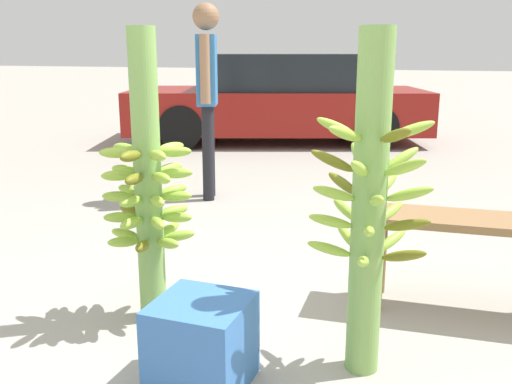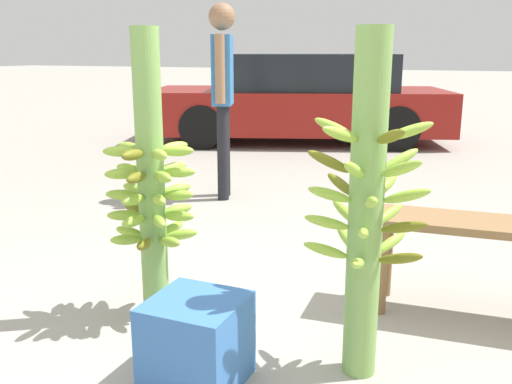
# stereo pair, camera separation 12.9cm
# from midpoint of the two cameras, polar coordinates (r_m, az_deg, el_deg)

# --- Properties ---
(ground_plane) EXTENTS (80.00, 80.00, 0.00)m
(ground_plane) POSITION_cam_midpoint_polar(r_m,az_deg,el_deg) (2.64, -3.14, -15.86)
(ground_plane) COLOR #9E998E
(banana_stalk_left) EXTENTS (0.44, 0.44, 1.42)m
(banana_stalk_left) POSITION_cam_midpoint_polar(r_m,az_deg,el_deg) (2.79, -12.04, 0.65)
(banana_stalk_left) COLOR #7AA851
(banana_stalk_left) RESTS_ON ground_plane
(banana_stalk_center) EXTENTS (0.50, 0.50, 1.40)m
(banana_stalk_center) POSITION_cam_midpoint_polar(r_m,az_deg,el_deg) (2.29, 9.66, -1.29)
(banana_stalk_center) COLOR #7AA851
(banana_stalk_center) RESTS_ON ground_plane
(vendor_person) EXTENTS (0.28, 0.53, 1.71)m
(vendor_person) POSITION_cam_midpoint_polar(r_m,az_deg,el_deg) (5.11, -5.64, 10.95)
(vendor_person) COLOR black
(vendor_person) RESTS_ON ground_plane
(market_bench) EXTENTS (1.10, 0.41, 0.51)m
(market_bench) POSITION_cam_midpoint_polar(r_m,az_deg,el_deg) (3.05, 19.53, -4.20)
(market_bench) COLOR olive
(market_bench) RESTS_ON ground_plane
(parked_car) EXTENTS (4.62, 3.11, 1.27)m
(parked_car) POSITION_cam_midpoint_polar(r_m,az_deg,el_deg) (8.55, 2.00, 9.25)
(parked_car) COLOR maroon
(parked_car) RESTS_ON ground_plane
(produce_crate) EXTENTS (0.36, 0.36, 0.36)m
(produce_crate) POSITION_cam_midpoint_polar(r_m,az_deg,el_deg) (2.36, -7.06, -14.82)
(produce_crate) COLOR #386BB2
(produce_crate) RESTS_ON ground_plane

